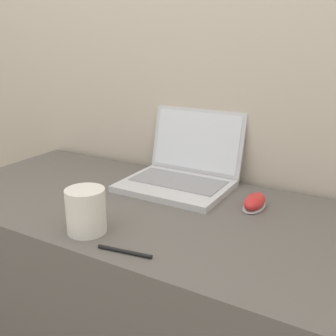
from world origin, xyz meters
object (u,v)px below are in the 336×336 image
at_px(drink_cup, 86,210).
at_px(pen, 125,251).
at_px(laptop, 183,170).
at_px(computer_mouse, 255,202).

height_order(drink_cup, pen, drink_cup).
bearing_deg(pen, laptop, 101.85).
height_order(laptop, pen, laptop).
distance_m(computer_mouse, pen, 0.43).
xyz_separation_m(computer_mouse, pen, (-0.17, -0.39, -0.01)).
bearing_deg(drink_cup, computer_mouse, 48.22).
bearing_deg(laptop, computer_mouse, -14.19).
relative_size(laptop, pen, 2.51).
bearing_deg(drink_cup, laptop, 83.64).
bearing_deg(pen, drink_cup, 164.57).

